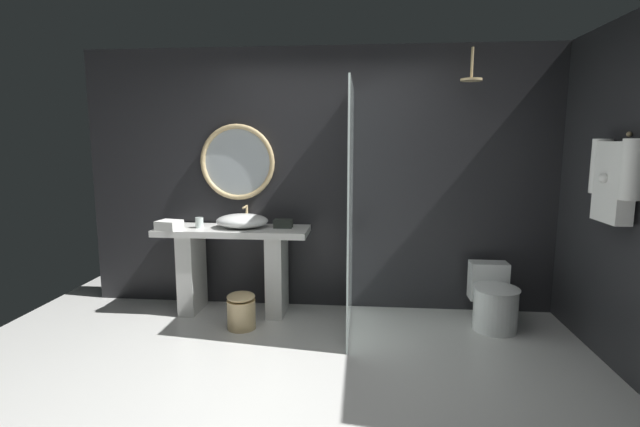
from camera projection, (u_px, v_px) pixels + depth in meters
The scene contains 14 objects.
ground_plane at pixel (295, 403), 3.06m from camera, with size 5.76×5.76×0.00m, color silver.
back_wall_panel at pixel (321, 180), 4.73m from camera, with size 4.80×0.10×2.60m, color #232326.
side_wall_right at pixel (630, 196), 3.39m from camera, with size 0.10×2.47×2.60m, color #232326.
vanity_counter at pixel (234, 261), 4.61m from camera, with size 1.48×0.49×0.86m.
vessel_sink at pixel (242, 221), 4.55m from camera, with size 0.51×0.42×0.20m.
tumbler_cup at pixel (199, 223), 4.54m from camera, with size 0.08×0.08×0.10m, color silver.
tissue_box at pixel (283, 224), 4.56m from camera, with size 0.18×0.12×0.08m, color #282D28.
round_wall_mirror at pixel (237, 162), 4.69m from camera, with size 0.76×0.05×0.76m.
shower_glass_panel at pixel (350, 210), 4.13m from camera, with size 0.02×1.12×2.19m, color silver.
rain_shower_head at pixel (471, 77), 4.10m from camera, with size 0.19×0.19×0.29m.
hanging_bathrobe at pixel (614, 177), 3.34m from camera, with size 0.20×0.56×0.65m.
toilet at pixel (493, 300), 4.29m from camera, with size 0.41×0.61×0.55m.
waste_bin at pixel (241, 310), 4.25m from camera, with size 0.26×0.26×0.34m.
folded_hand_towel at pixel (169, 225), 4.47m from camera, with size 0.21×0.19×0.09m, color white.
Camera 1 is at (0.43, -2.81, 1.70)m, focal length 26.29 mm.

